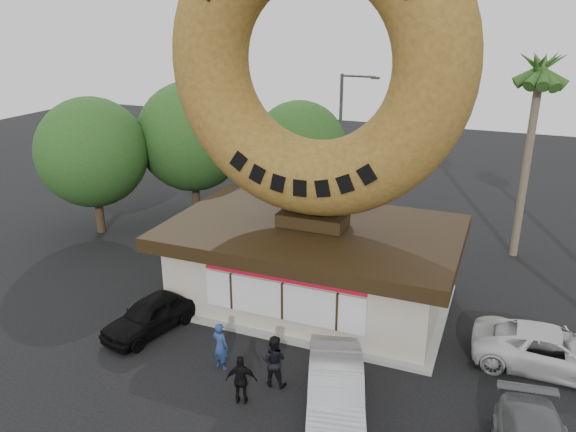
# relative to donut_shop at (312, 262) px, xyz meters

# --- Properties ---
(ground) EXTENTS (90.00, 90.00, 0.00)m
(ground) POSITION_rel_donut_shop_xyz_m (0.00, -5.98, -1.77)
(ground) COLOR black
(ground) RESTS_ON ground
(donut_shop) EXTENTS (11.20, 7.20, 3.80)m
(donut_shop) POSITION_rel_donut_shop_xyz_m (0.00, 0.00, 0.00)
(donut_shop) COLOR beige
(donut_shop) RESTS_ON ground
(giant_donut) EXTENTS (11.17, 2.85, 11.17)m
(giant_donut) POSITION_rel_donut_shop_xyz_m (0.00, 0.02, 7.62)
(giant_donut) COLOR olive
(giant_donut) RESTS_ON donut_shop
(tree_west) EXTENTS (6.00, 6.00, 7.65)m
(tree_west) POSITION_rel_donut_shop_xyz_m (-9.50, 7.02, 2.87)
(tree_west) COLOR #473321
(tree_west) RESTS_ON ground
(tree_mid) EXTENTS (5.20, 5.20, 6.63)m
(tree_mid) POSITION_rel_donut_shop_xyz_m (-4.00, 9.02, 2.25)
(tree_mid) COLOR #473321
(tree_mid) RESTS_ON ground
(tree_far) EXTENTS (5.60, 5.60, 7.14)m
(tree_far) POSITION_rel_donut_shop_xyz_m (-13.00, 3.02, 2.56)
(tree_far) COLOR #473321
(tree_far) RESTS_ON ground
(palm_near) EXTENTS (2.60, 2.60, 9.75)m
(palm_near) POSITION_rel_donut_shop_xyz_m (7.50, 8.02, 6.65)
(palm_near) COLOR #726651
(palm_near) RESTS_ON ground
(street_lamp) EXTENTS (2.11, 0.20, 8.00)m
(street_lamp) POSITION_rel_donut_shop_xyz_m (-1.86, 10.02, 2.72)
(street_lamp) COLOR #59595E
(street_lamp) RESTS_ON ground
(person_left) EXTENTS (0.68, 0.52, 1.67)m
(person_left) POSITION_rel_donut_shop_xyz_m (-1.23, -5.38, -0.93)
(person_left) COLOR navy
(person_left) RESTS_ON ground
(person_center) EXTENTS (0.90, 0.73, 1.74)m
(person_center) POSITION_rel_donut_shop_xyz_m (0.72, -5.52, -0.90)
(person_center) COLOR black
(person_center) RESTS_ON ground
(person_right) EXTENTS (1.02, 0.67, 1.60)m
(person_right) POSITION_rel_donut_shop_xyz_m (0.18, -6.69, -0.96)
(person_right) COLOR black
(person_right) RESTS_ON ground
(car_black) EXTENTS (2.46, 4.13, 1.32)m
(car_black) POSITION_rel_donut_shop_xyz_m (-4.70, -4.30, -1.11)
(car_black) COLOR black
(car_black) RESTS_ON ground
(car_silver) EXTENTS (2.91, 4.84, 1.51)m
(car_silver) POSITION_rel_donut_shop_xyz_m (2.95, -6.17, -1.01)
(car_silver) COLOR #A6A7AB
(car_silver) RESTS_ON ground
(car_white) EXTENTS (5.01, 2.33, 1.39)m
(car_white) POSITION_rel_donut_shop_xyz_m (8.82, -1.36, -1.07)
(car_white) COLOR silver
(car_white) RESTS_ON ground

